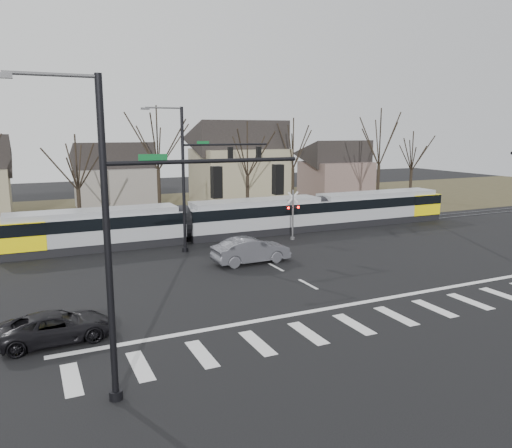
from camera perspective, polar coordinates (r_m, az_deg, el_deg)
name	(u,v)px	position (r m, az deg, el deg)	size (l,w,h in m)	color
ground	(327,295)	(27.03, 8.16, -7.99)	(140.00, 140.00, 0.00)	black
grass_verge	(168,210)	(55.88, -10.02, 1.61)	(140.00, 28.00, 0.01)	#38331E
crosswalk	(375,320)	(23.99, 13.47, -10.61)	(27.00, 2.60, 0.01)	silver
stop_line	(347,305)	(25.63, 10.39, -9.10)	(28.00, 0.35, 0.01)	silver
lane_dashes	(220,237)	(40.87, -4.15, -1.53)	(0.18, 30.00, 0.01)	silver
rail_pair	(221,237)	(40.69, -4.05, -1.55)	(90.00, 1.52, 0.06)	#59595E
tram	(255,215)	(41.76, -0.17, 0.99)	(38.75, 2.88, 2.94)	gray
sedan	(251,250)	(32.81, -0.57, -3.02)	(5.18, 1.91, 1.69)	#4A4B51
suv	(57,327)	(22.50, -21.82, -10.86)	(4.63, 2.33, 1.26)	black
signal_pole_near_left	(158,223)	(16.08, -11.10, 0.14)	(9.28, 0.44, 10.20)	black
signal_pole_far	(205,172)	(35.97, -5.87, 5.96)	(9.28, 0.44, 10.20)	black
rail_crossing_signal	(293,216)	(39.74, 4.23, 0.88)	(1.08, 0.36, 4.00)	#59595B
tree_row	(202,167)	(50.18, -6.18, 6.45)	(59.20, 7.20, 10.00)	black
house_b	(114,173)	(58.28, -15.95, 5.66)	(8.64, 7.56, 7.65)	slate
house_c	(239,160)	(59.20, -1.93, 7.35)	(10.80, 8.64, 10.10)	gray
house_d	(336,166)	(68.23, 9.14, 6.59)	(8.64, 7.56, 7.65)	brown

